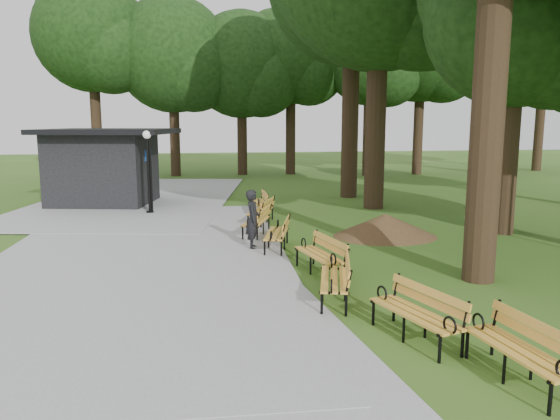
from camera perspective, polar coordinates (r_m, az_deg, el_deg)
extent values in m
plane|color=#305719|center=(11.74, 3.08, -7.90)|extent=(100.00, 100.00, 0.00)
cube|color=#97979A|center=(14.46, -15.31, -4.78)|extent=(12.00, 38.00, 0.06)
imported|color=black|center=(14.74, -2.90, -1.02)|extent=(0.47, 0.65, 1.65)
cylinder|color=black|center=(20.89, -13.80, 3.55)|extent=(0.10, 0.10, 2.91)
sphere|color=white|center=(20.80, -13.97, 7.79)|extent=(0.32, 0.32, 0.32)
cone|color=#47301C|center=(16.72, 11.12, -1.58)|extent=(2.67, 2.67, 0.71)
cylinder|color=black|center=(12.35, 21.40, 12.40)|extent=(0.70, 0.70, 8.54)
cylinder|color=black|center=(17.98, 23.21, 7.20)|extent=(0.60, 0.60, 6.06)
sphere|color=black|center=(18.25, 23.97, 18.55)|extent=(5.51, 5.51, 5.51)
cylinder|color=black|center=(21.90, 10.20, 11.65)|extent=(0.80, 0.80, 8.80)
cylinder|color=black|center=(25.02, 7.50, 11.46)|extent=(0.76, 0.76, 8.84)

